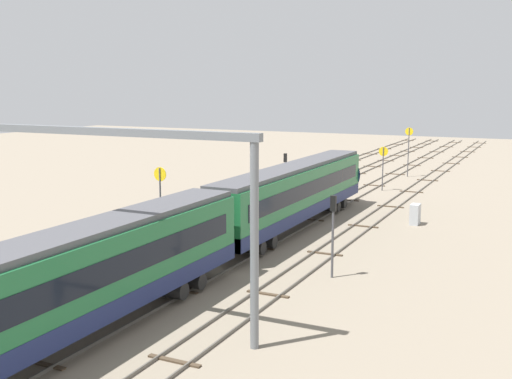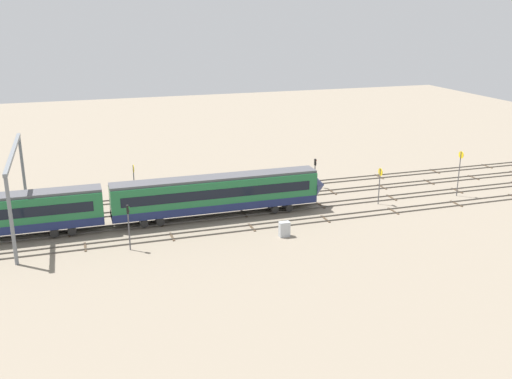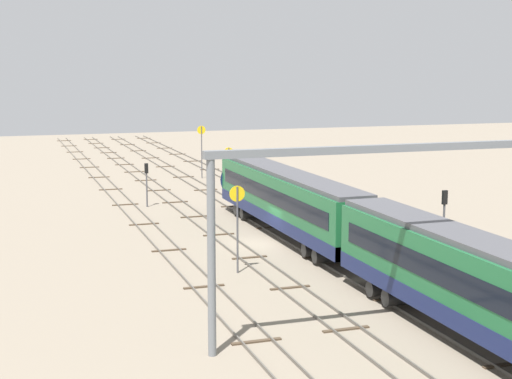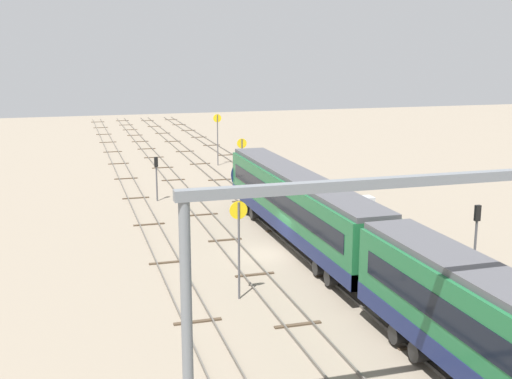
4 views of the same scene
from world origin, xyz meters
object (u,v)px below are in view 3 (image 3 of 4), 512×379
Objects in this scene: speed_sign_mid_trackside at (237,216)px; signal_light_trackside_departure at (444,216)px; speed_sign_near_foreground at (229,163)px; overhead_gantry at (404,192)px; signal_light_trackside_approach at (147,178)px; speed_sign_far_trackside at (202,145)px; relay_cabinet at (353,207)px.

speed_sign_mid_trackside is 13.31m from signal_light_trackside_departure.
speed_sign_mid_trackside reaches higher than speed_sign_near_foreground.
overhead_gantry is 37.62m from signal_light_trackside_approach.
speed_sign_near_foreground is (41.70, -3.97, -3.70)m from overhead_gantry.
speed_sign_far_trackside reaches higher than signal_light_trackside_departure.
overhead_gantry is 42.05m from speed_sign_near_foreground.
speed_sign_mid_trackside is at bearing 17.94° from overhead_gantry.
speed_sign_mid_trackside reaches higher than signal_light_trackside_departure.
speed_sign_far_trackside reaches higher than signal_light_trackside_approach.
signal_light_trackside_approach is 2.41× the size of relay_cabinet.
speed_sign_near_foreground reaches higher than signal_light_trackside_approach.
speed_sign_mid_trackside is 0.90× the size of speed_sign_far_trackside.
signal_light_trackside_approach is at bearing 28.27° from signal_light_trackside_departure.
overhead_gantry is 14.45m from signal_light_trackside_departure.
speed_sign_near_foreground is 0.86× the size of speed_sign_mid_trackside.
speed_sign_mid_trackside is at bearing 168.39° from speed_sign_far_trackside.
signal_light_trackside_departure is (-31.02, -5.04, 0.03)m from speed_sign_near_foreground.
signal_light_trackside_approach is (24.28, 1.03, -0.91)m from speed_sign_mid_trackside.
overhead_gantry is 3.19× the size of speed_sign_far_trackside.
speed_sign_near_foreground is 16.44m from relay_cabinet.
signal_light_trackside_departure is at bearing -170.77° from speed_sign_near_foreground.
relay_cabinet is (-14.95, -6.46, -2.26)m from speed_sign_near_foreground.
signal_light_trackside_approach is 18.76m from relay_cabinet.
overhead_gantry is at bearing 174.56° from speed_sign_near_foreground.
overhead_gantry reaches higher than speed_sign_far_trackside.
speed_sign_mid_trackside is 41.19m from speed_sign_far_trackside.
speed_sign_far_trackside is at bearing -30.14° from signal_light_trackside_approach.
speed_sign_near_foreground is 11.42m from speed_sign_far_trackside.
relay_cabinet is (14.01, -14.56, -2.72)m from speed_sign_mid_trackside.
overhead_gantry is at bearing 139.83° from signal_light_trackside_departure.
signal_light_trackside_approach is (-4.67, 9.13, -0.46)m from speed_sign_near_foreground.
signal_light_trackside_approach is (37.03, 5.16, -4.15)m from overhead_gantry.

